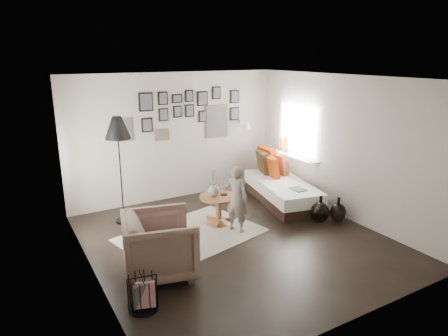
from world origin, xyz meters
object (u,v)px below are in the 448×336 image
pedestal_table (219,211)px  floor_lamp (118,132)px  vase (214,188)px  demijohn_small (338,212)px  magazine_basket (143,293)px  armchair (160,245)px  child (237,199)px  daybed (279,187)px  demijohn_large (320,212)px

pedestal_table → floor_lamp: (-1.45, 0.94, 1.42)m
vase → demijohn_small: size_ratio=1.04×
magazine_basket → demijohn_small: size_ratio=0.93×
armchair → child: (1.64, 0.67, 0.15)m
floor_lamp → magazine_basket: size_ratio=4.51×
daybed → armchair: (-3.15, -1.45, 0.13)m
pedestal_table → vase: size_ratio=1.40×
pedestal_table → child: (0.12, -0.43, 0.34)m
demijohn_small → pedestal_table: bearing=152.7°
magazine_basket → child: bearing=31.8°
vase → magazine_basket: bearing=-137.5°
daybed → floor_lamp: size_ratio=1.12×
pedestal_table → daybed: size_ratio=0.31×
demijohn_large → demijohn_small: bearing=-20.4°
daybed → floor_lamp: (-3.07, 0.58, 1.35)m
vase → demijohn_large: (1.68, -0.89, -0.48)m
floor_lamp → child: floor_lamp is taller
daybed → demijohn_small: (0.30, -1.35, -0.13)m
vase → magazine_basket: 2.64m
vase → demijohn_large: vase is taller
magazine_basket → child: size_ratio=0.37×
armchair → child: size_ratio=0.82×
vase → demijohn_large: size_ratio=0.95×
vase → daybed: (1.70, 0.34, -0.37)m
pedestal_table → demijohn_large: size_ratio=1.33×
vase → child: (0.20, -0.45, -0.09)m
magazine_basket → vase: bearing=42.5°
pedestal_table → daybed: (1.62, 0.36, 0.06)m
armchair → floor_lamp: floor_lamp is taller
pedestal_table → armchair: armchair is taller
pedestal_table → vase: bearing=166.0°
demijohn_small → magazine_basket: bearing=-169.2°
demijohn_large → demijohn_small: 0.35m
child → floor_lamp: bearing=22.3°
pedestal_table → vase: 0.44m
vase → floor_lamp: (-1.37, 0.92, 0.99)m
floor_lamp → magazine_basket: floor_lamp is taller
pedestal_table → child: size_ratio=0.57×
armchair → floor_lamp: bearing=11.2°
magazine_basket → demijohn_small: (3.93, 0.75, -0.04)m
floor_lamp → demijohn_large: floor_lamp is taller
demijohn_large → magazine_basket: bearing=-166.5°
vase → floor_lamp: 1.92m
pedestal_table → floor_lamp: size_ratio=0.35×
daybed → pedestal_table: bearing=-155.2°
vase → floor_lamp: size_ratio=0.25×
vase → armchair: bearing=-142.4°
vase → magazine_basket: vase is taller
floor_lamp → child: 2.34m
armchair → daybed: bearing=-51.8°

